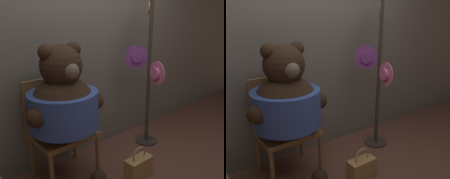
{
  "view_description": "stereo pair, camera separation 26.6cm",
  "coord_description": "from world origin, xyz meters",
  "views": [
    {
      "loc": [
        -1.52,
        -1.59,
        1.63
      ],
      "look_at": [
        0.15,
        0.33,
        0.83
      ],
      "focal_mm": 40.0,
      "sensor_mm": 36.0,
      "label": 1
    },
    {
      "loc": [
        -1.31,
        -1.75,
        1.63
      ],
      "look_at": [
        0.15,
        0.33,
        0.83
      ],
      "focal_mm": 40.0,
      "sensor_mm": 36.0,
      "label": 2
    }
  ],
  "objects": [
    {
      "name": "wall_back",
      "position": [
        0.0,
        0.77,
        1.39
      ],
      "size": [
        8.0,
        0.1,
        2.79
      ],
      "color": "#66605B",
      "rests_on": "ground_plane"
    },
    {
      "name": "ground_plane",
      "position": [
        0.0,
        0.0,
        0.0
      ],
      "size": [
        14.0,
        14.0,
        0.0
      ],
      "primitive_type": "plane",
      "color": "brown"
    },
    {
      "name": "hat_display_rack",
      "position": [
        0.72,
        0.33,
        0.91
      ],
      "size": [
        0.42,
        0.49,
        1.81
      ],
      "color": "#332D28",
      "rests_on": "ground_plane"
    },
    {
      "name": "chair",
      "position": [
        -0.43,
        0.49,
        0.55
      ],
      "size": [
        0.57,
        0.49,
        1.01
      ],
      "color": "brown",
      "rests_on": "ground_plane"
    },
    {
      "name": "handbag_on_ground",
      "position": [
        0.15,
        -0.09,
        0.11
      ],
      "size": [
        0.29,
        0.14,
        0.32
      ],
      "color": "#A87A47",
      "rests_on": "ground_plane"
    },
    {
      "name": "teddy_bear",
      "position": [
        -0.45,
        0.32,
        0.81
      ],
      "size": [
        0.78,
        0.69,
        1.38
      ],
      "color": "black",
      "rests_on": "ground_plane"
    }
  ]
}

